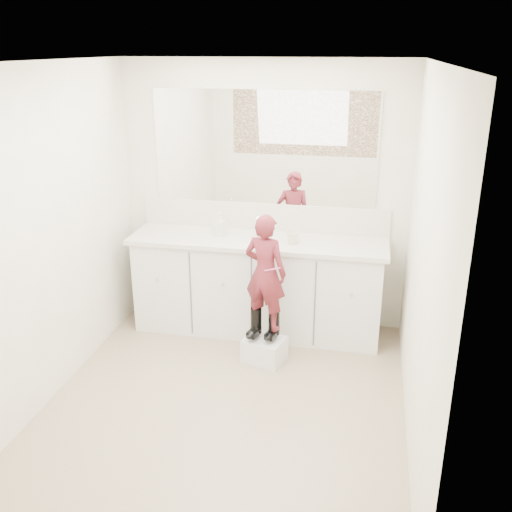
# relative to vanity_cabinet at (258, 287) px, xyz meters

# --- Properties ---
(floor) EXTENTS (3.00, 3.00, 0.00)m
(floor) POSITION_rel_vanity_cabinet_xyz_m (0.00, -1.23, -0.42)
(floor) COLOR #837756
(floor) RESTS_ON ground
(ceiling) EXTENTS (3.00, 3.00, 0.00)m
(ceiling) POSITION_rel_vanity_cabinet_xyz_m (0.00, -1.23, 1.97)
(ceiling) COLOR white
(ceiling) RESTS_ON wall_back
(wall_back) EXTENTS (2.60, 0.00, 2.60)m
(wall_back) POSITION_rel_vanity_cabinet_xyz_m (0.00, 0.27, 0.77)
(wall_back) COLOR beige
(wall_back) RESTS_ON floor
(wall_front) EXTENTS (2.60, 0.00, 2.60)m
(wall_front) POSITION_rel_vanity_cabinet_xyz_m (0.00, -2.73, 0.77)
(wall_front) COLOR beige
(wall_front) RESTS_ON floor
(wall_left) EXTENTS (0.00, 3.00, 3.00)m
(wall_left) POSITION_rel_vanity_cabinet_xyz_m (-1.30, -1.23, 0.78)
(wall_left) COLOR beige
(wall_left) RESTS_ON floor
(wall_right) EXTENTS (0.00, 3.00, 3.00)m
(wall_right) POSITION_rel_vanity_cabinet_xyz_m (1.30, -1.23, 0.78)
(wall_right) COLOR beige
(wall_right) RESTS_ON floor
(vanity_cabinet) EXTENTS (2.20, 0.55, 0.85)m
(vanity_cabinet) POSITION_rel_vanity_cabinet_xyz_m (0.00, 0.00, 0.00)
(vanity_cabinet) COLOR silver
(vanity_cabinet) RESTS_ON floor
(countertop) EXTENTS (2.28, 0.58, 0.04)m
(countertop) POSITION_rel_vanity_cabinet_xyz_m (0.00, -0.01, 0.45)
(countertop) COLOR beige
(countertop) RESTS_ON vanity_cabinet
(backsplash) EXTENTS (2.28, 0.03, 0.25)m
(backsplash) POSITION_rel_vanity_cabinet_xyz_m (0.00, 0.26, 0.59)
(backsplash) COLOR beige
(backsplash) RESTS_ON countertop
(mirror) EXTENTS (2.00, 0.02, 1.00)m
(mirror) POSITION_rel_vanity_cabinet_xyz_m (0.00, 0.26, 1.22)
(mirror) COLOR white
(mirror) RESTS_ON wall_back
(dot_panel) EXTENTS (2.00, 0.01, 1.20)m
(dot_panel) POSITION_rel_vanity_cabinet_xyz_m (0.00, -2.71, 1.22)
(dot_panel) COLOR #472819
(dot_panel) RESTS_ON wall_front
(faucet) EXTENTS (0.08, 0.08, 0.10)m
(faucet) POSITION_rel_vanity_cabinet_xyz_m (0.00, 0.15, 0.52)
(faucet) COLOR silver
(faucet) RESTS_ON countertop
(cup) EXTENTS (0.14, 0.14, 0.11)m
(cup) POSITION_rel_vanity_cabinet_xyz_m (0.32, -0.07, 0.52)
(cup) COLOR beige
(cup) RESTS_ON countertop
(soap_bottle) EXTENTS (0.12, 0.12, 0.21)m
(soap_bottle) POSITION_rel_vanity_cabinet_xyz_m (-0.35, 0.03, 0.57)
(soap_bottle) COLOR beige
(soap_bottle) RESTS_ON countertop
(step_stool) EXTENTS (0.38, 0.34, 0.20)m
(step_stool) POSITION_rel_vanity_cabinet_xyz_m (0.17, -0.55, -0.32)
(step_stool) COLOR silver
(step_stool) RESTS_ON floor
(boot_left) EXTENTS (0.14, 0.20, 0.27)m
(boot_left) POSITION_rel_vanity_cabinet_xyz_m (0.09, -0.53, -0.09)
(boot_left) COLOR black
(boot_left) RESTS_ON step_stool
(boot_right) EXTENTS (0.14, 0.20, 0.27)m
(boot_right) POSITION_rel_vanity_cabinet_xyz_m (0.24, -0.53, -0.09)
(boot_right) COLOR black
(boot_right) RESTS_ON step_stool
(toddler) EXTENTS (0.40, 0.32, 0.97)m
(toddler) POSITION_rel_vanity_cabinet_xyz_m (0.17, -0.53, 0.36)
(toddler) COLOR #A13141
(toddler) RESTS_ON step_stool
(toothbrush) EXTENTS (0.13, 0.05, 0.06)m
(toothbrush) POSITION_rel_vanity_cabinet_xyz_m (0.24, -0.61, 0.43)
(toothbrush) COLOR #DF5697
(toothbrush) RESTS_ON toddler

